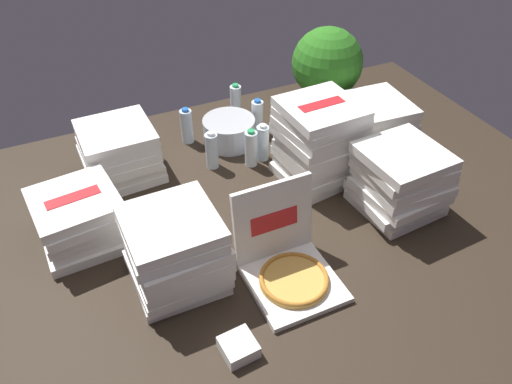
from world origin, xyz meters
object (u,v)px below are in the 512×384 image
object	(u,v)px
water_bottle_4	(251,148)
potted_plant	(327,66)
pizza_stack_left_mid	(175,251)
napkin_pile	(239,347)
water_bottle_3	(263,143)
pizza_stack_center_near	(319,142)
water_bottle_2	(236,101)
pizza_stack_right_far	(119,152)
water_bottle_0	(187,126)
open_pizza_box	(288,263)
pizza_stack_left_far	(400,180)
ice_bucket	(229,131)
water_bottle_1	(212,150)
water_bottle_5	(257,117)
pizza_stack_right_near	(81,218)
pizza_stack_left_near	(373,125)

from	to	relation	value
water_bottle_4	potted_plant	world-z (taller)	potted_plant
pizza_stack_left_mid	napkin_pile	world-z (taller)	pizza_stack_left_mid
water_bottle_3	potted_plant	distance (m)	0.65
pizza_stack_center_near	water_bottle_3	distance (m)	0.34
water_bottle_2	water_bottle_3	distance (m)	0.48
pizza_stack_right_far	pizza_stack_center_near	bearing A→B (deg)	-25.54
pizza_stack_center_near	water_bottle_2	world-z (taller)	pizza_stack_center_near
water_bottle_0	water_bottle_4	world-z (taller)	same
open_pizza_box	napkin_pile	size ratio (longest dim) A/B	3.37
pizza_stack_left_far	water_bottle_4	distance (m)	0.78
pizza_stack_left_mid	water_bottle_0	bearing A→B (deg)	69.14
pizza_stack_left_far	water_bottle_2	xyz separation A→B (m)	(-0.36, 1.11, -0.06)
ice_bucket	water_bottle_0	world-z (taller)	water_bottle_0
water_bottle_0	napkin_pile	distance (m)	1.41
water_bottle_2	water_bottle_4	size ratio (longest dim) A/B	1.00
napkin_pile	water_bottle_1	bearing A→B (deg)	73.74
pizza_stack_right_far	water_bottle_3	xyz separation A→B (m)	(0.73, -0.17, -0.04)
water_bottle_5	pizza_stack_right_near	bearing A→B (deg)	-156.23
water_bottle_5	water_bottle_4	bearing A→B (deg)	-120.88
ice_bucket	potted_plant	size ratio (longest dim) A/B	0.55
potted_plant	napkin_pile	xyz separation A→B (m)	(-1.15, -1.34, -0.28)
pizza_stack_right_far	pizza_stack_left_far	distance (m)	1.39
open_pizza_box	napkin_pile	bearing A→B (deg)	-142.76
water_bottle_1	water_bottle_3	distance (m)	0.28
pizza_stack_left_mid	potted_plant	bearing A→B (deg)	36.66
pizza_stack_left_near	open_pizza_box	bearing A→B (deg)	-143.00
pizza_stack_right_near	napkin_pile	size ratio (longest dim) A/B	3.34
water_bottle_2	napkin_pile	size ratio (longest dim) A/B	1.76
pizza_stack_right_near	water_bottle_5	distance (m)	1.18
pizza_stack_right_near	water_bottle_5	world-z (taller)	pizza_stack_right_near
open_pizza_box	pizza_stack_center_near	bearing A→B (deg)	49.97
pizza_stack_right_near	water_bottle_1	size ratio (longest dim) A/B	1.90
water_bottle_0	potted_plant	xyz separation A→B (m)	(0.87, -0.04, 0.21)
pizza_stack_left_near	pizza_stack_right_near	bearing A→B (deg)	-177.38
water_bottle_1	napkin_pile	bearing A→B (deg)	-106.26
pizza_stack_left_mid	pizza_stack_left_near	distance (m)	1.38
pizza_stack_right_near	water_bottle_2	bearing A→B (deg)	33.90
water_bottle_5	potted_plant	world-z (taller)	potted_plant
pizza_stack_left_far	napkin_pile	size ratio (longest dim) A/B	3.28
pizza_stack_center_near	pizza_stack_left_far	distance (m)	0.44
pizza_stack_left_mid	water_bottle_5	size ratio (longest dim) A/B	1.78
ice_bucket	pizza_stack_right_far	bearing A→B (deg)	-175.64
pizza_stack_center_near	pizza_stack_left_mid	distance (m)	0.95
pizza_stack_left_mid	water_bottle_4	size ratio (longest dim) A/B	1.78
pizza_stack_left_near	napkin_pile	size ratio (longest dim) A/B	3.26
water_bottle_0	open_pizza_box	bearing A→B (deg)	-87.53
open_pizza_box	pizza_stack_left_mid	size ratio (longest dim) A/B	1.07
pizza_stack_left_near	pizza_stack_left_far	size ratio (longest dim) A/B	0.99
pizza_stack_right_far	pizza_stack_left_far	xyz separation A→B (m)	(1.13, -0.81, 0.02)
open_pizza_box	water_bottle_5	world-z (taller)	open_pizza_box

